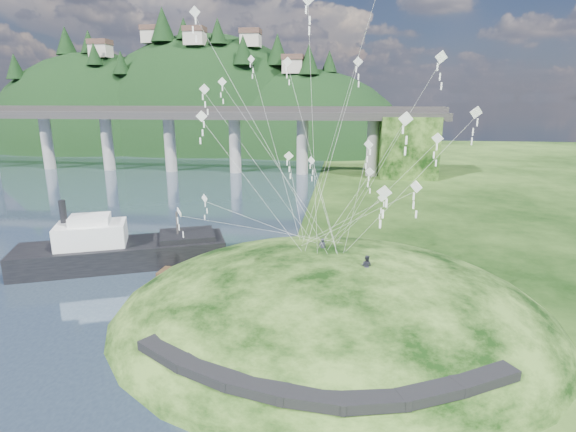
# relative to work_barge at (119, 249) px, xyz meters

# --- Properties ---
(ground) EXTENTS (320.00, 320.00, 0.00)m
(ground) POSITION_rel_work_barge_xyz_m (14.07, -10.19, -1.80)
(ground) COLOR black
(ground) RESTS_ON ground
(grass_hill) EXTENTS (36.00, 32.00, 13.00)m
(grass_hill) POSITION_rel_work_barge_xyz_m (22.07, -8.19, -3.30)
(grass_hill) COLOR black
(grass_hill) RESTS_ON ground
(footpath) EXTENTS (22.29, 5.84, 0.83)m
(footpath) POSITION_rel_work_barge_xyz_m (21.53, -19.93, 0.28)
(footpath) COLOR black
(footpath) RESTS_ON ground
(bridge) EXTENTS (160.00, 11.00, 15.00)m
(bridge) POSITION_rel_work_barge_xyz_m (-12.39, 59.88, 7.90)
(bridge) COLOR #2D2B2B
(bridge) RESTS_ON ground
(far_ridge) EXTENTS (153.00, 70.00, 94.50)m
(far_ridge) POSITION_rel_work_barge_xyz_m (-29.51, 111.98, -9.24)
(far_ridge) COLOR black
(far_ridge) RESTS_ON ground
(work_barge) EXTENTS (21.14, 12.97, 7.19)m
(work_barge) POSITION_rel_work_barge_xyz_m (0.00, 0.00, 0.00)
(work_barge) COLOR black
(work_barge) RESTS_ON ground
(wooden_dock) EXTENTS (13.10, 2.83, 0.93)m
(wooden_dock) POSITION_rel_work_barge_xyz_m (11.69, -2.36, -1.39)
(wooden_dock) COLOR #392617
(wooden_dock) RESTS_ON ground
(kite_flyers) EXTENTS (4.23, 4.37, 1.66)m
(kite_flyers) POSITION_rel_work_barge_xyz_m (23.57, -8.71, 3.93)
(kite_flyers) COLOR #292A37
(kite_flyers) RESTS_ON ground
(kite_swarm) EXTENTS (20.78, 17.25, 20.14)m
(kite_swarm) POSITION_rel_work_barge_xyz_m (20.83, -7.30, 13.51)
(kite_swarm) COLOR white
(kite_swarm) RESTS_ON ground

